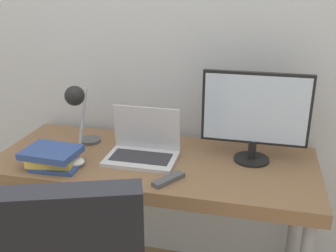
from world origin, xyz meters
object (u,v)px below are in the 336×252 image
(game_controller, at_px, (70,161))
(desk_lamp, at_px, (78,106))
(laptop, at_px, (143,148))
(monitor, at_px, (255,113))
(book_stack, at_px, (53,157))

(game_controller, bearing_deg, desk_lamp, 98.07)
(laptop, xyz_separation_m, desk_lamp, (-0.32, 0.02, 0.17))
(monitor, xyz_separation_m, desk_lamp, (-0.81, -0.07, -0.01))
(laptop, bearing_deg, game_controller, -153.00)
(book_stack, bearing_deg, game_controller, 18.69)
(desk_lamp, relative_size, game_controller, 2.36)
(monitor, distance_m, desk_lamp, 0.81)
(book_stack, height_order, game_controller, book_stack)
(laptop, xyz_separation_m, monitor, (0.49, 0.09, 0.18))
(laptop, bearing_deg, desk_lamp, 176.22)
(monitor, height_order, desk_lamp, monitor)
(monitor, bearing_deg, game_controller, -162.84)
(laptop, relative_size, desk_lamp, 0.98)
(monitor, distance_m, game_controller, 0.85)
(book_stack, relative_size, game_controller, 1.83)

